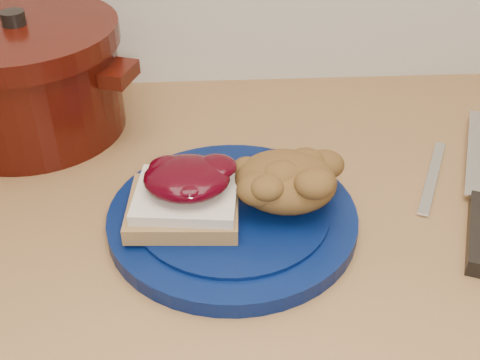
{
  "coord_description": "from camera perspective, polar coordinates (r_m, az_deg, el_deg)",
  "views": [
    {
      "loc": [
        -0.05,
        0.87,
        1.36
      ],
      "look_at": [
        -0.01,
        1.44,
        0.95
      ],
      "focal_mm": 45.0,
      "sensor_mm": 36.0,
      "label": 1
    }
  ],
  "objects": [
    {
      "name": "plate",
      "position": [
        0.71,
        -0.71,
        -3.62
      ],
      "size": [
        0.34,
        0.34,
        0.02
      ],
      "primitive_type": "cylinder",
      "rotation": [
        0.0,
        0.0,
        -0.16
      ],
      "color": "#04113E",
      "rests_on": "wood_countertop"
    },
    {
      "name": "butter_knife",
      "position": [
        0.83,
        17.78,
        0.35
      ],
      "size": [
        0.09,
        0.16,
        0.0
      ],
      "primitive_type": "cube",
      "rotation": [
        0.0,
        0.0,
        1.13
      ],
      "color": "silver",
      "rests_on": "wood_countertop"
    },
    {
      "name": "chef_knife",
      "position": [
        0.78,
        21.83,
        -2.43
      ],
      "size": [
        0.17,
        0.34,
        0.02
      ],
      "rotation": [
        0.0,
        0.0,
        1.18
      ],
      "color": "black",
      "rests_on": "wood_countertop"
    },
    {
      "name": "pepper_grinder",
      "position": [
        0.97,
        -16.91,
        9.87
      ],
      "size": [
        0.06,
        0.06,
        0.12
      ],
      "rotation": [
        0.0,
        0.0,
        0.16
      ],
      "color": "black",
      "rests_on": "wood_countertop"
    },
    {
      "name": "stuffing_mound",
      "position": [
        0.69,
        4.33,
        -0.12
      ],
      "size": [
        0.13,
        0.12,
        0.06
      ],
      "primitive_type": "ellipsoid",
      "rotation": [
        0.0,
        0.0,
        -0.16
      ],
      "color": "brown",
      "rests_on": "plate"
    },
    {
      "name": "sandwich",
      "position": [
        0.68,
        -5.21,
        -1.31
      ],
      "size": [
        0.13,
        0.12,
        0.06
      ],
      "rotation": [
        0.0,
        0.0,
        -0.16
      ],
      "color": "olive",
      "rests_on": "plate"
    },
    {
      "name": "dutch_oven",
      "position": [
        0.91,
        -19.59,
        9.15
      ],
      "size": [
        0.35,
        0.35,
        0.18
      ],
      "rotation": [
        0.0,
        0.0,
        -0.33
      ],
      "color": "#340A05",
      "rests_on": "wood_countertop"
    }
  ]
}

